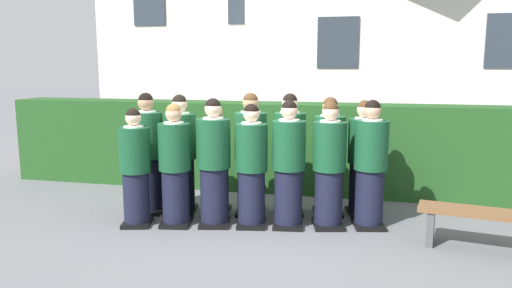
{
  "coord_description": "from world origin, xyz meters",
  "views": [
    {
      "loc": [
        1.42,
        -5.95,
        2.11
      ],
      "look_at": [
        0.0,
        0.28,
        1.05
      ],
      "focal_mm": 33.72,
      "sensor_mm": 36.0,
      "label": 1
    }
  ],
  "objects_px": {
    "student_front_row_3": "(251,168)",
    "student_rear_row_6": "(363,161)",
    "student_rear_row_2": "(216,162)",
    "student_front_row_5": "(329,168)",
    "student_rear_row_0": "(148,156)",
    "student_rear_row_5": "(329,159)",
    "student_front_row_0": "(135,170)",
    "student_front_row_4": "(289,167)",
    "student_front_row_6": "(370,167)",
    "student_front_row_1": "(175,168)",
    "student_front_row_2": "(214,165)",
    "student_rear_row_3": "(251,157)",
    "student_rear_row_4": "(289,157)",
    "wooden_bench": "(483,221)",
    "student_rear_row_1": "(181,157)"
  },
  "relations": [
    {
      "from": "student_front_row_3",
      "to": "student_rear_row_6",
      "type": "bearing_deg",
      "value": 29.94
    },
    {
      "from": "student_rear_row_2",
      "to": "student_front_row_5",
      "type": "bearing_deg",
      "value": -9.56
    },
    {
      "from": "student_front_row_5",
      "to": "student_rear_row_0",
      "type": "height_order",
      "value": "student_rear_row_0"
    },
    {
      "from": "student_rear_row_5",
      "to": "student_front_row_5",
      "type": "bearing_deg",
      "value": -85.52
    },
    {
      "from": "student_front_row_0",
      "to": "student_front_row_4",
      "type": "height_order",
      "value": "student_front_row_4"
    },
    {
      "from": "student_front_row_6",
      "to": "student_rear_row_5",
      "type": "bearing_deg",
      "value": 144.13
    },
    {
      "from": "student_front_row_0",
      "to": "student_front_row_6",
      "type": "distance_m",
      "value": 3.07
    },
    {
      "from": "student_front_row_1",
      "to": "student_front_row_4",
      "type": "bearing_deg",
      "value": 10.42
    },
    {
      "from": "student_front_row_2",
      "to": "student_front_row_6",
      "type": "bearing_deg",
      "value": 10.59
    },
    {
      "from": "student_front_row_5",
      "to": "student_front_row_0",
      "type": "bearing_deg",
      "value": -168.86
    },
    {
      "from": "student_front_row_2",
      "to": "student_rear_row_2",
      "type": "relative_size",
      "value": 1.08
    },
    {
      "from": "student_front_row_0",
      "to": "student_rear_row_0",
      "type": "relative_size",
      "value": 0.9
    },
    {
      "from": "student_rear_row_6",
      "to": "student_rear_row_3",
      "type": "bearing_deg",
      "value": -168.73
    },
    {
      "from": "student_front_row_0",
      "to": "student_rear_row_3",
      "type": "distance_m",
      "value": 1.59
    },
    {
      "from": "student_front_row_0",
      "to": "student_front_row_3",
      "type": "relative_size",
      "value": 0.96
    },
    {
      "from": "student_front_row_5",
      "to": "student_rear_row_5",
      "type": "bearing_deg",
      "value": 94.48
    },
    {
      "from": "student_front_row_5",
      "to": "student_rear_row_4",
      "type": "xyz_separation_m",
      "value": [
        -0.6,
        0.48,
        0.03
      ]
    },
    {
      "from": "student_front_row_3",
      "to": "student_rear_row_5",
      "type": "height_order",
      "value": "student_rear_row_5"
    },
    {
      "from": "student_front_row_5",
      "to": "student_rear_row_5",
      "type": "relative_size",
      "value": 0.99
    },
    {
      "from": "student_front_row_1",
      "to": "student_rear_row_3",
      "type": "distance_m",
      "value": 1.1
    },
    {
      "from": "student_rear_row_4",
      "to": "student_front_row_6",
      "type": "bearing_deg",
      "value": -17.55
    },
    {
      "from": "student_front_row_1",
      "to": "student_rear_row_4",
      "type": "xyz_separation_m",
      "value": [
        1.38,
        0.84,
        0.05
      ]
    },
    {
      "from": "student_front_row_2",
      "to": "student_rear_row_0",
      "type": "relative_size",
      "value": 0.98
    },
    {
      "from": "student_front_row_0",
      "to": "student_rear_row_6",
      "type": "relative_size",
      "value": 0.96
    },
    {
      "from": "student_front_row_5",
      "to": "student_front_row_6",
      "type": "bearing_deg",
      "value": 13.3
    },
    {
      "from": "student_front_row_1",
      "to": "student_rear_row_3",
      "type": "xyz_separation_m",
      "value": [
        0.86,
        0.7,
        0.05
      ]
    },
    {
      "from": "student_front_row_4",
      "to": "student_rear_row_2",
      "type": "height_order",
      "value": "student_front_row_4"
    },
    {
      "from": "student_rear_row_0",
      "to": "wooden_bench",
      "type": "distance_m",
      "value": 4.41
    },
    {
      "from": "student_rear_row_0",
      "to": "student_front_row_3",
      "type": "bearing_deg",
      "value": -9.32
    },
    {
      "from": "student_front_row_2",
      "to": "student_front_row_4",
      "type": "relative_size",
      "value": 1.01
    },
    {
      "from": "student_rear_row_5",
      "to": "wooden_bench",
      "type": "bearing_deg",
      "value": -28.48
    },
    {
      "from": "student_rear_row_1",
      "to": "student_front_row_4",
      "type": "bearing_deg",
      "value": -9.99
    },
    {
      "from": "student_rear_row_0",
      "to": "wooden_bench",
      "type": "height_order",
      "value": "student_rear_row_0"
    },
    {
      "from": "student_front_row_0",
      "to": "student_front_row_1",
      "type": "relative_size",
      "value": 0.96
    },
    {
      "from": "student_front_row_2",
      "to": "student_rear_row_3",
      "type": "relative_size",
      "value": 0.98
    },
    {
      "from": "student_front_row_2",
      "to": "student_front_row_6",
      "type": "xyz_separation_m",
      "value": [
        2.0,
        0.37,
        -0.01
      ]
    },
    {
      "from": "student_front_row_3",
      "to": "student_rear_row_2",
      "type": "height_order",
      "value": "student_front_row_3"
    },
    {
      "from": "student_front_row_4",
      "to": "student_rear_row_6",
      "type": "distance_m",
      "value": 1.19
    },
    {
      "from": "student_rear_row_6",
      "to": "student_rear_row_4",
      "type": "bearing_deg",
      "value": -171.07
    },
    {
      "from": "student_front_row_2",
      "to": "student_rear_row_0",
      "type": "bearing_deg",
      "value": 163.11
    },
    {
      "from": "student_rear_row_2",
      "to": "student_rear_row_5",
      "type": "bearing_deg",
      "value": 9.29
    },
    {
      "from": "student_front_row_0",
      "to": "student_rear_row_3",
      "type": "xyz_separation_m",
      "value": [
        1.36,
        0.82,
        0.08
      ]
    },
    {
      "from": "student_rear_row_3",
      "to": "student_rear_row_5",
      "type": "xyz_separation_m",
      "value": [
        1.08,
        0.2,
        -0.03
      ]
    },
    {
      "from": "student_front_row_3",
      "to": "student_front_row_6",
      "type": "relative_size",
      "value": 0.97
    },
    {
      "from": "student_front_row_5",
      "to": "student_front_row_6",
      "type": "relative_size",
      "value": 0.99
    },
    {
      "from": "student_front_row_4",
      "to": "student_rear_row_0",
      "type": "xyz_separation_m",
      "value": [
        -2.06,
        0.18,
        0.03
      ]
    },
    {
      "from": "student_front_row_1",
      "to": "student_rear_row_0",
      "type": "height_order",
      "value": "student_rear_row_0"
    },
    {
      "from": "student_front_row_5",
      "to": "student_rear_row_6",
      "type": "distance_m",
      "value": 0.76
    },
    {
      "from": "student_rear_row_5",
      "to": "student_rear_row_6",
      "type": "relative_size",
      "value": 1.03
    },
    {
      "from": "student_rear_row_1",
      "to": "student_rear_row_4",
      "type": "height_order",
      "value": "student_rear_row_4"
    }
  ]
}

